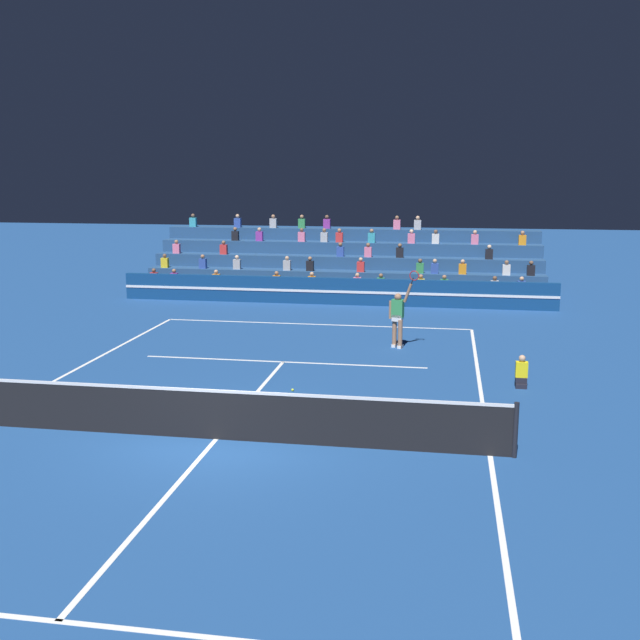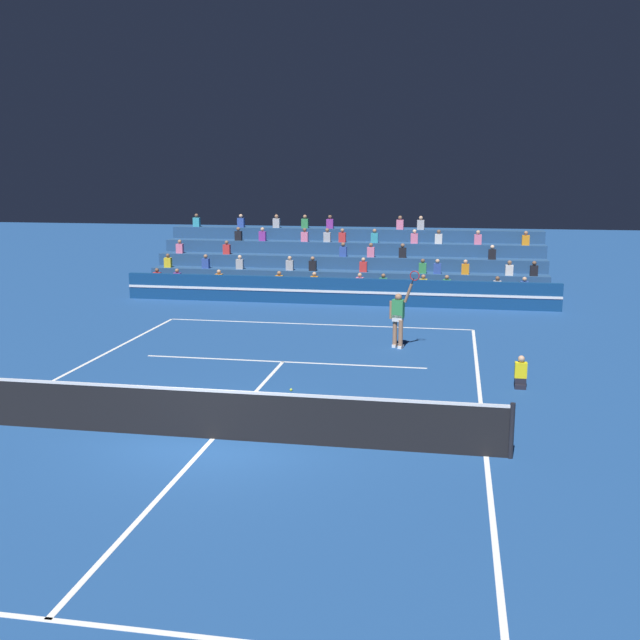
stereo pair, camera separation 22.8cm
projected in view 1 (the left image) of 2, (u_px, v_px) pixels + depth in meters
ground_plane at (216, 439)px, 15.34m from camera, size 120.00×120.00×0.00m
court_lines at (216, 439)px, 15.34m from camera, size 11.10×23.90×0.01m
tennis_net at (215, 414)px, 15.23m from camera, size 12.00×0.10×1.10m
sponsor_banner_wall at (333, 291)px, 30.81m from camera, size 18.00×0.26×1.10m
bleacher_stand at (346, 268)px, 34.39m from camera, size 17.51×4.75×3.38m
ball_kid_courtside at (521, 375)px, 18.97m from camera, size 0.30×0.36×0.84m
tennis_player at (398, 316)px, 23.13m from camera, size 0.96×0.43×2.49m
tennis_ball at (293, 390)px, 18.68m from camera, size 0.07×0.07×0.07m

